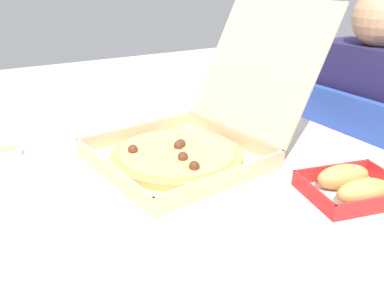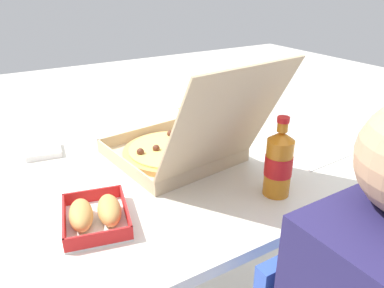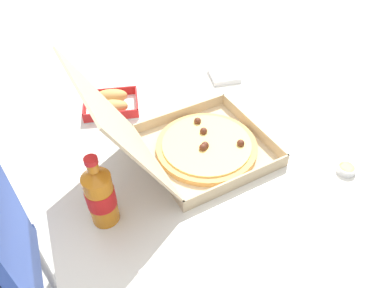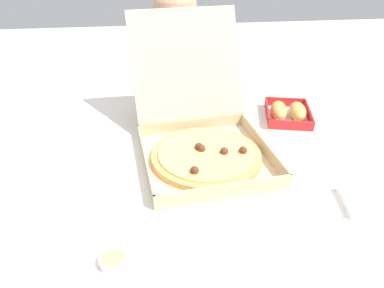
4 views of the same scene
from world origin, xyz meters
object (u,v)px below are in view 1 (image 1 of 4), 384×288
(bread_side_box, at_px, (353,186))
(dipping_sauce_cup, at_px, (9,152))
(diner_person, at_px, (375,127))
(chair, at_px, (354,184))
(napkin_pile, at_px, (149,284))
(cola_bottle, at_px, (258,91))
(pizza_box_open, at_px, (193,138))
(paper_menu, at_px, (181,103))

(bread_side_box, bearing_deg, dipping_sauce_cup, -134.92)
(diner_person, relative_size, dipping_sauce_cup, 20.54)
(chair, distance_m, dipping_sauce_cup, 1.14)
(dipping_sauce_cup, bearing_deg, bread_side_box, 45.08)
(dipping_sauce_cup, bearing_deg, napkin_pile, 10.00)
(bread_side_box, xyz_separation_m, cola_bottle, (-0.46, 0.12, 0.07))
(pizza_box_open, relative_size, paper_menu, 2.70)
(chair, relative_size, cola_bottle, 3.71)
(diner_person, bearing_deg, cola_bottle, -104.03)
(napkin_pile, height_order, dipping_sauce_cup, same)
(pizza_box_open, relative_size, cola_bottle, 2.53)
(napkin_pile, bearing_deg, chair, 111.48)
(diner_person, distance_m, napkin_pile, 1.10)
(diner_person, height_order, bread_side_box, diner_person)
(cola_bottle, bearing_deg, chair, 73.88)
(pizza_box_open, bearing_deg, napkin_pile, -38.23)
(diner_person, xyz_separation_m, cola_bottle, (-0.11, -0.44, 0.16))
(bread_side_box, bearing_deg, napkin_pile, -86.29)
(bread_side_box, xyz_separation_m, dipping_sauce_cup, (-0.57, -0.57, -0.01))
(diner_person, bearing_deg, napkin_pile, -69.60)
(diner_person, xyz_separation_m, pizza_box_open, (0.02, -0.75, 0.12))
(bread_side_box, bearing_deg, cola_bottle, 164.96)
(paper_menu, bearing_deg, diner_person, 52.13)
(cola_bottle, height_order, napkin_pile, cola_bottle)
(bread_side_box, relative_size, dipping_sauce_cup, 3.92)
(chair, xyz_separation_m, diner_person, (-0.00, 0.06, 0.21))
(pizza_box_open, height_order, paper_menu, pizza_box_open)
(bread_side_box, height_order, napkin_pile, bread_side_box)
(chair, xyz_separation_m, cola_bottle, (-0.11, -0.38, 0.37))
(diner_person, height_order, cola_bottle, diner_person)
(pizza_box_open, xyz_separation_m, dipping_sauce_cup, (-0.24, -0.39, -0.04))
(diner_person, bearing_deg, dipping_sauce_cup, -100.87)
(chair, xyz_separation_m, paper_menu, (-0.39, -0.50, 0.28))
(cola_bottle, bearing_deg, pizza_box_open, -66.98)
(paper_menu, distance_m, dipping_sauce_cup, 0.61)
(pizza_box_open, relative_size, bread_side_box, 2.58)
(chair, bearing_deg, pizza_box_open, -88.40)
(pizza_box_open, height_order, cola_bottle, pizza_box_open)
(diner_person, distance_m, pizza_box_open, 0.76)
(chair, bearing_deg, napkin_pile, -68.52)
(paper_menu, bearing_deg, pizza_box_open, -27.94)
(chair, xyz_separation_m, dipping_sauce_cup, (-0.22, -1.08, 0.29))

